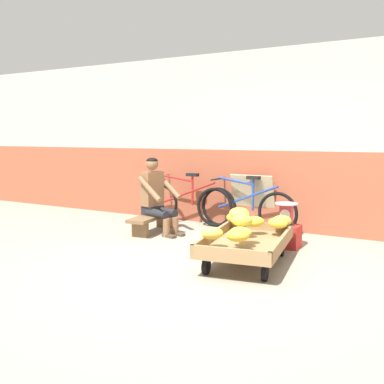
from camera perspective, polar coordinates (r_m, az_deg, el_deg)
The scene contains 11 objects.
ground_plane at distance 4.79m, azimuth -1.30°, elevation -10.57°, with size 80.00×80.00×0.00m, color gray.
back_wall at distance 7.10m, azimuth 10.30°, elevation 6.55°, with size 16.00×0.30×2.78m.
banana_cart at distance 5.11m, azimuth 7.08°, elevation -6.67°, with size 1.04×1.55×0.36m.
banana_pile at distance 5.19m, azimuth 7.06°, elevation -3.96°, with size 0.87×1.34×0.26m.
low_bench at distance 6.81m, azimuth -5.09°, elevation -3.50°, with size 0.41×1.13×0.27m.
vendor_seated at distance 6.68m, azimuth -4.63°, elevation -0.49°, with size 0.73×0.58×1.14m.
plastic_crate at distance 5.99m, azimuth 12.00°, elevation -5.59°, with size 0.36×0.28×0.30m.
weighing_scale at distance 5.93m, azimuth 12.07°, elevation -2.73°, with size 0.30×0.30×0.29m.
bicycle_near_left at distance 7.38m, azimuth -0.65°, elevation -1.42°, with size 1.66×0.48×0.86m.
bicycle_far_left at distance 6.94m, azimuth 7.08°, elevation -2.03°, with size 1.66×0.48×0.86m.
sign_board at distance 7.10m, azimuth 7.95°, elevation -1.21°, with size 0.70×0.30×0.87m.
Camera 1 is at (2.33, -3.92, 1.47)m, focal length 41.33 mm.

